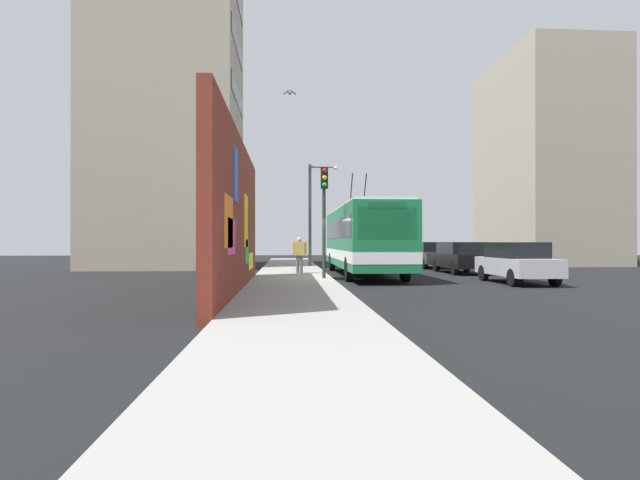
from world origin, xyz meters
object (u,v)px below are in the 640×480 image
object	(u,v)px
city_bus	(363,237)
parked_car_dark_gray	(432,254)
pedestrian_midblock	(299,252)
street_lamp	(314,207)
traffic_light	(324,204)
parked_car_white	(407,252)
parked_car_silver	(516,262)
parked_car_black	(461,257)

from	to	relation	value
city_bus	parked_car_dark_gray	bearing A→B (deg)	-38.81
pedestrian_midblock	street_lamp	size ratio (longest dim) A/B	0.27
parked_car_dark_gray	traffic_light	world-z (taller)	traffic_light
pedestrian_midblock	traffic_light	bearing A→B (deg)	-165.14
city_bus	parked_car_white	world-z (taller)	city_bus
traffic_light	street_lamp	xyz separation A→B (m)	(10.35, -0.11, 0.56)
parked_car_dark_gray	street_lamp	world-z (taller)	street_lamp
parked_car_silver	pedestrian_midblock	world-z (taller)	pedestrian_midblock
pedestrian_midblock	parked_car_dark_gray	bearing A→B (deg)	-49.27
parked_car_silver	parked_car_dark_gray	distance (m)	11.54
parked_car_black	traffic_light	world-z (taller)	traffic_light
parked_car_dark_gray	parked_car_white	bearing A→B (deg)	0.00
street_lamp	parked_car_dark_gray	bearing A→B (deg)	-88.87
parked_car_white	street_lamp	distance (m)	10.22
parked_car_white	street_lamp	xyz separation A→B (m)	(-6.64, 7.24, 2.84)
parked_car_silver	parked_car_black	size ratio (longest dim) A/B	0.91
parked_car_silver	parked_car_dark_gray	size ratio (longest dim) A/B	0.95
city_bus	parked_car_silver	distance (m)	7.33
parked_car_white	pedestrian_midblock	distance (m)	15.91
parked_car_silver	city_bus	bearing A→B (deg)	45.71
pedestrian_midblock	city_bus	bearing A→B (deg)	-78.18
city_bus	traffic_light	distance (m)	4.75
city_bus	pedestrian_midblock	xyz separation A→B (m)	(-0.64, 3.05, -0.69)
pedestrian_midblock	street_lamp	distance (m)	7.48
parked_car_black	parked_car_silver	bearing A→B (deg)	180.00
parked_car_silver	traffic_light	bearing A→B (deg)	81.93
city_bus	parked_car_white	bearing A→B (deg)	-21.86
pedestrian_midblock	traffic_light	xyz separation A→B (m)	(-3.39, -0.90, 1.98)
street_lamp	city_bus	bearing A→B (deg)	-162.12
parked_car_white	pedestrian_midblock	size ratio (longest dim) A/B	2.83
city_bus	parked_car_white	size ratio (longest dim) A/B	2.57
parked_car_dark_gray	street_lamp	distance (m)	7.78
city_bus	parked_car_black	bearing A→B (deg)	-76.50
city_bus	parked_car_silver	xyz separation A→B (m)	(-5.07, -5.20, -0.98)
parked_car_silver	parked_car_dark_gray	world-z (taller)	same
parked_car_dark_gray	traffic_light	size ratio (longest dim) A/B	0.99
city_bus	traffic_light	size ratio (longest dim) A/B	2.74
parked_car_black	parked_car_white	size ratio (longest dim) A/B	0.97
pedestrian_midblock	traffic_light	size ratio (longest dim) A/B	0.38
traffic_light	street_lamp	size ratio (longest dim) A/B	0.73
city_bus	street_lamp	world-z (taller)	street_lamp
parked_car_silver	traffic_light	distance (m)	7.76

